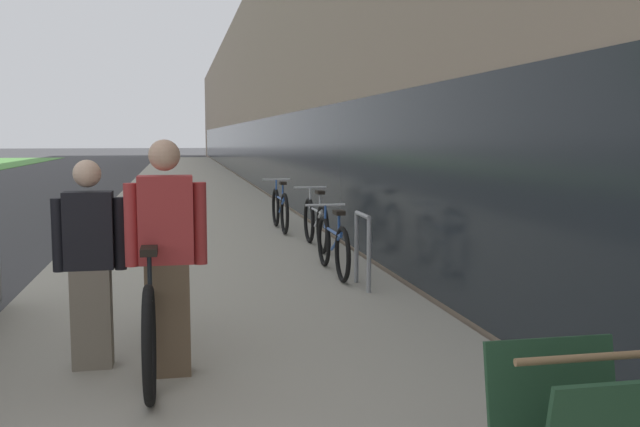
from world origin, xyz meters
TOP-DOWN VIEW (x-y plane):
  - sidewalk_slab at (5.71, 21.00)m, footprint 4.24×70.00m
  - storefront_facade at (12.87, 29.00)m, footprint 10.01×70.00m
  - tandem_bicycle at (5.11, 2.35)m, footprint 0.52×2.54m
  - person_rider at (5.22, 2.04)m, footprint 0.57×0.22m
  - person_bystander at (4.67, 2.31)m, footprint 0.52×0.20m
  - bike_rack_hoop at (7.33, 4.61)m, footprint 0.05×0.60m
  - cruiser_bike_nearest at (7.17, 5.45)m, footprint 0.52×1.73m
  - cruiser_bike_middle at (7.35, 7.52)m, footprint 0.52×1.80m
  - cruiser_bike_farthest at (7.11, 9.67)m, footprint 0.52×1.85m

SIDE VIEW (x-z plane):
  - sidewalk_slab at x=5.71m, z-range 0.00..0.11m
  - cruiser_bike_nearest at x=7.17m, z-range 0.05..0.88m
  - cruiser_bike_middle at x=7.35m, z-range 0.04..0.95m
  - cruiser_bike_farthest at x=7.11m, z-range 0.04..0.95m
  - tandem_bicycle at x=5.11m, z-range 0.04..1.01m
  - bike_rack_hoop at x=7.33m, z-range 0.20..1.05m
  - person_bystander at x=4.67m, z-range 0.12..1.65m
  - person_rider at x=5.22m, z-range 0.12..1.79m
  - storefront_facade at x=12.87m, z-range -0.01..7.05m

